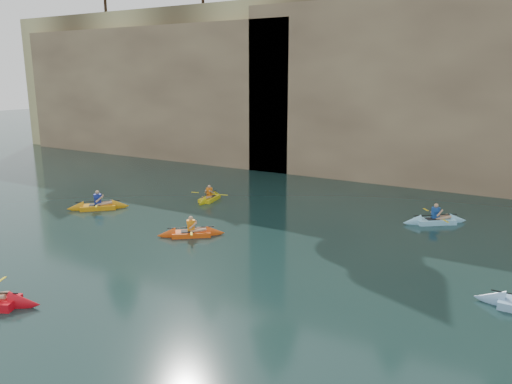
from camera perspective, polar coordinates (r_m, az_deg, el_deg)
The scene contains 10 objects.
ground at distance 13.35m, azimuth -12.97°, elevation -16.78°, with size 160.00×160.00×0.00m, color black.
cliff at distance 39.05m, azimuth 19.09°, elevation 11.72°, with size 70.00×16.00×12.00m, color tan.
cliff_slab_west at distance 41.77m, azimuth -11.92°, elevation 11.23°, with size 26.00×2.40×10.56m, color tan.
cliff_slab_center at distance 31.41m, azimuth 19.77°, elevation 10.90°, with size 24.00×2.40×11.40m, color tan.
sea_cave_west at distance 40.20m, azimuth -10.20°, elevation 6.54°, with size 4.50×1.00×4.00m, color black.
sea_cave_center at distance 32.89m, azimuth 8.67°, elevation 4.41°, with size 3.50×1.00×3.20m, color black.
kayaker_orange at distance 21.12m, azimuth -7.43°, elevation -4.67°, with size 2.61×2.30×1.08m.
kayaker_yellow at distance 26.87m, azimuth -5.34°, elevation -0.69°, with size 2.09×2.66×1.06m.
kayaker_ltblue_mid at distance 24.07m, azimuth 19.77°, elevation -3.09°, with size 2.84×2.45×1.16m.
kayaker_extra_west at distance 26.26m, azimuth -17.58°, elevation -1.57°, with size 2.70×2.61×1.19m.
Camera 1 is at (8.22, -8.17, 6.63)m, focal length 35.00 mm.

